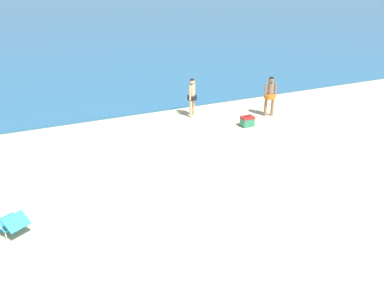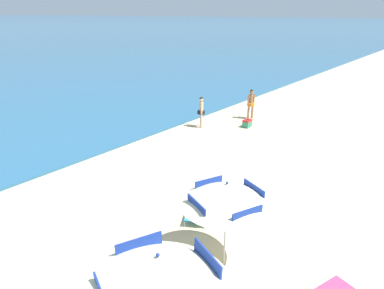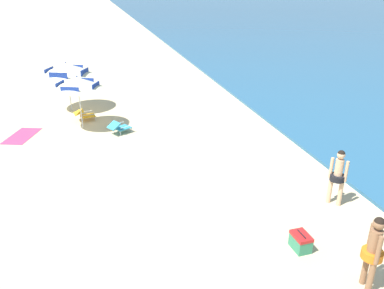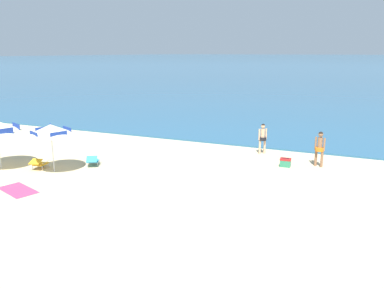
{
  "view_description": "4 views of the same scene",
  "coord_description": "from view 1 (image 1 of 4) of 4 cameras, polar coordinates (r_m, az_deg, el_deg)",
  "views": [
    {
      "loc": [
        -2.5,
        -4.94,
        5.56
      ],
      "look_at": [
        1.53,
        4.28,
        0.83
      ],
      "focal_mm": 34.73,
      "sensor_mm": 36.0,
      "label": 1
    },
    {
      "loc": [
        -10.03,
        -1.8,
        5.64
      ],
      "look_at": [
        -0.27,
        6.14,
        0.7
      ],
      "focal_mm": 31.52,
      "sensor_mm": 36.0,
      "label": 2
    },
    {
      "loc": [
        11.19,
        2.4,
        5.67
      ],
      "look_at": [
        0.06,
        5.27,
        0.76
      ],
      "focal_mm": 35.63,
      "sensor_mm": 36.0,
      "label": 3
    },
    {
      "loc": [
        7.5,
        -10.75,
        5.26
      ],
      "look_at": [
        0.94,
        4.68,
        1.13
      ],
      "focal_mm": 35.21,
      "sensor_mm": 36.0,
      "label": 4
    }
  ],
  "objects": [
    {
      "name": "ground_plane",
      "position": [
        7.85,
        2.42,
        -19.94
      ],
      "size": [
        800.0,
        800.0,
        0.0
      ],
      "primitive_type": "plane",
      "color": "#CCB78C"
    },
    {
      "name": "lounge_chair_beside_umbrella",
      "position": [
        9.73,
        -26.0,
        -10.67
      ],
      "size": [
        0.9,
        1.03,
        0.52
      ],
      "color": "teal",
      "rests_on": "ground"
    },
    {
      "name": "person_standing_near_shore",
      "position": [
        15.73,
        11.91,
        7.68
      ],
      "size": [
        0.48,
        0.41,
        1.68
      ],
      "color": "#8C6042",
      "rests_on": "ground"
    },
    {
      "name": "person_standing_beside",
      "position": [
        15.35,
        0.02,
        7.67
      ],
      "size": [
        0.4,
        0.4,
        1.62
      ],
      "color": "#D8A87F",
      "rests_on": "ground"
    },
    {
      "name": "cooler_box",
      "position": [
        14.71,
        8.49,
        3.56
      ],
      "size": [
        0.51,
        0.37,
        0.43
      ],
      "color": "#2D7F5B",
      "rests_on": "ground"
    }
  ]
}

